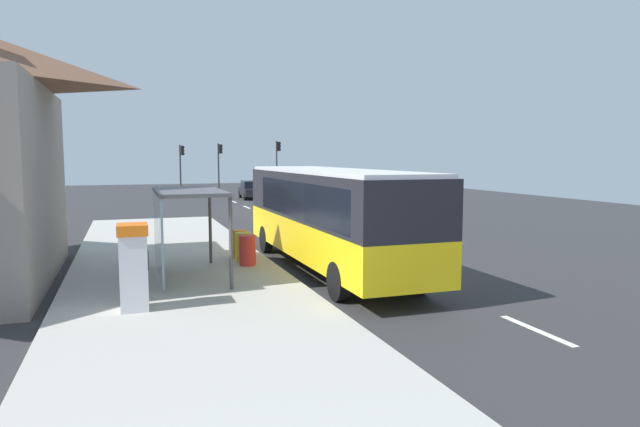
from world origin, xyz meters
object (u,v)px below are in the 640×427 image
ticket_machine (133,266)px  bus_shelter (178,210)px  recycling_bin_red (247,250)px  bus (329,213)px  traffic_light_near_side (278,159)px  white_van (284,190)px  recycling_bin_yellow (243,247)px  traffic_light_far_side (181,162)px  recycling_bin_orange (239,244)px  traffic_light_median (220,161)px  sedan_near (252,189)px

ticket_machine → bus_shelter: bearing=68.3°
bus_shelter → recycling_bin_red: bearing=27.7°
ticket_machine → recycling_bin_red: bearing=51.2°
bus → traffic_light_near_side: (7.21, 33.99, 1.48)m
traffic_light_near_side → white_van: bearing=-103.0°
recycling_bin_yellow → bus_shelter: (-2.21, -1.86, 1.44)m
recycling_bin_red → white_van: bearing=71.3°
bus → traffic_light_far_side: traffic_light_far_side is taller
recycling_bin_orange → recycling_bin_red: bearing=-90.0°
ticket_machine → recycling_bin_red: ticket_machine is taller
white_van → ticket_machine: (-9.86, -23.24, -0.17)m
recycling_bin_yellow → traffic_light_median: size_ratio=0.20×
traffic_light_far_side → bus_shelter: traffic_light_far_side is taller
ticket_machine → traffic_light_far_side: size_ratio=0.42×
bus → traffic_light_median: (2.11, 35.59, 1.33)m
bus → sedan_near: size_ratio=2.45×
recycling_bin_orange → traffic_light_far_side: size_ratio=0.21×
sedan_near → recycling_bin_orange: sedan_near is taller
bus → recycling_bin_yellow: bus is taller
bus → recycling_bin_yellow: size_ratio=11.60×
sedan_near → bus_shelter: 32.08m
ticket_machine → traffic_light_near_side: (13.16, 37.57, 2.15)m
sedan_near → recycling_bin_yellow: size_ratio=4.73×
ticket_machine → recycling_bin_red: 5.54m
white_van → recycling_bin_red: bearing=-108.7°
bus → recycling_bin_orange: bearing=139.6°
recycling_bin_yellow → traffic_light_near_side: 34.09m
recycling_bin_orange → bus: bearing=-40.4°
recycling_bin_red → bus_shelter: (-2.21, -1.16, 1.44)m
sedan_near → traffic_light_near_side: size_ratio=0.90×
recycling_bin_yellow → ticket_machine: bearing=-124.7°
white_van → bus_shelter: bus_shelter is taller
traffic_light_near_side → bus_shelter: 36.46m
recycling_bin_red → traffic_light_far_side: 34.18m
bus → recycling_bin_orange: (-2.49, 2.12, -1.19)m
bus → sedan_near: 30.68m
bus → traffic_light_median: bearing=86.6°
recycling_bin_yellow → traffic_light_median: 34.57m
sedan_near → traffic_light_near_side: bearing=48.3°
white_van → traffic_light_near_side: traffic_light_near_side is taller
white_van → recycling_bin_red: 20.01m
sedan_near → recycling_bin_red: (-6.50, -29.68, -0.14)m
bus → traffic_light_far_side: (-1.38, 34.79, 1.23)m
traffic_light_far_side → traffic_light_median: 3.59m
recycling_bin_red → traffic_light_median: size_ratio=0.20×
traffic_light_far_side → traffic_light_near_side: bearing=-5.3°
sedan_near → bus_shelter: bearing=-105.8°
recycling_bin_yellow → recycling_bin_orange: bearing=90.0°
recycling_bin_yellow → white_van: bearing=70.7°
recycling_bin_orange → traffic_light_median: bearing=82.2°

